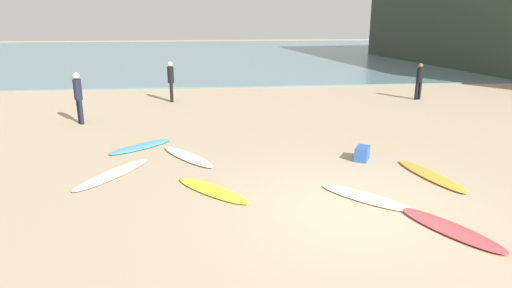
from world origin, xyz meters
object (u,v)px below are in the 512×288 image
Objects in this scene: surfboard_6 at (431,175)px; beachgoer_near at (171,79)px; surfboard_2 at (451,229)px; beach_cooler at (362,153)px; beachgoer_mid at (419,80)px; beachgoer_far at (78,95)px; surfboard_0 at (365,197)px; surfboard_1 at (113,174)px; surfboard_4 at (188,156)px; surfboard_3 at (212,190)px; surfboard_5 at (141,147)px.

beachgoer_near is at bearing 111.85° from surfboard_6.
surfboard_2 is at bearing 18.17° from beachgoer_near.
beach_cooler is (5.79, -8.94, -0.82)m from beachgoer_near.
beachgoer_far is (-14.20, -3.24, 0.12)m from beachgoer_mid.
surfboard_2 is (1.06, -1.59, 0.01)m from surfboard_0.
surfboard_4 is at bearing -115.84° from surfboard_1.
surfboard_1 reaches higher than surfboard_3.
surfboard_6 reaches higher than surfboard_0.
surfboard_3 is 1.05× the size of surfboard_5.
surfboard_1 is (-5.70, 2.04, 0.01)m from surfboard_0.
beachgoer_far is at bearing -72.60° from surfboard_2.
surfboard_5 is at bearing -9.58° from beachgoer_near.
surfboard_4 is 6.32m from surfboard_6.
surfboard_1 is 6.52m from beach_cooler.
surfboard_2 is at bearing -86.34° from beach_cooler.
surfboard_4 reaches higher than surfboard_0.
beachgoer_near reaches higher than surfboard_2.
beachgoer_far is at bearing 172.52° from beachgoer_mid.
beachgoer_far is (-2.93, -3.88, 0.03)m from beachgoer_near.
surfboard_3 is 0.92× the size of surfboard_4.
surfboard_3 is at bearing -177.84° from surfboard_1.
surfboard_2 is 13.52m from beachgoer_mid.
beachgoer_near is 3.26× the size of beach_cooler.
surfboard_2 is at bearing -122.01° from surfboard_6.
surfboard_4 is at bearing 62.49° from surfboard_3.
surfboard_3 is at bearing 171.96° from surfboard_6.
surfboard_2 is at bearing -77.74° from surfboard_4.
surfboard_2 reaches higher than surfboard_3.
beachgoer_far is (-9.96, 6.50, 1.00)m from surfboard_6.
surfboard_6 is (2.03, 1.11, 0.01)m from surfboard_0.
surfboard_1 is at bearing 128.80° from surfboard_5.
surfboard_1 is at bearing 160.86° from surfboard_6.
surfboard_0 is at bearing 12.40° from beachgoer_far.
surfboard_4 is 4.35× the size of beach_cooler.
surfboard_4 is 1.82m from surfboard_5.
surfboard_1 is 7.68m from surfboard_2.
surfboard_2 is (6.76, -3.63, 0.00)m from surfboard_1.
surfboard_0 is 0.88× the size of surfboard_6.
surfboard_0 is at bearing -73.13° from surfboard_4.
beachgoer_near reaches higher than beachgoer_mid.
surfboard_3 is at bearing -109.13° from surfboard_4.
surfboard_2 is 4.15m from beach_cooler.
surfboard_1 is 1.40× the size of beachgoer_far.
surfboard_1 is 1.08× the size of surfboard_4.
surfboard_0 is 1.91m from surfboard_2.
surfboard_0 is 0.82× the size of surfboard_1.
surfboard_5 is 1.26× the size of beachgoer_mid.
surfboard_2 is at bearing -70.22° from surfboard_3.
beach_cooler is at bearing -113.30° from surfboard_2.
surfboard_0 is at bearing -163.69° from surfboard_6.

